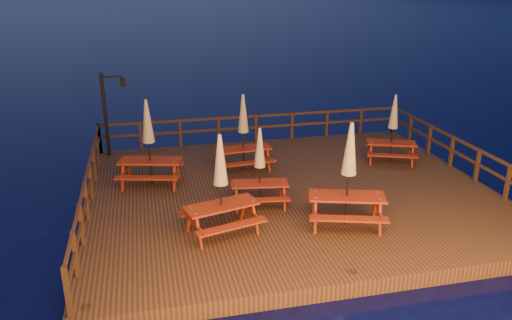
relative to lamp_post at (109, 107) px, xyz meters
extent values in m
plane|color=#050632|center=(5.39, -4.55, -2.20)|extent=(500.00, 500.00, 0.00)
cube|color=#402214|center=(5.39, -4.55, -2.00)|extent=(12.00, 10.00, 0.40)
cylinder|color=#331810|center=(-0.21, 0.05, -2.50)|extent=(0.24, 0.24, 1.40)
cylinder|color=#331810|center=(5.39, -9.15, -2.50)|extent=(0.24, 0.24, 1.40)
cylinder|color=#331810|center=(5.39, 0.05, -2.50)|extent=(0.24, 0.24, 1.40)
cylinder|color=#331810|center=(10.99, 0.05, -2.50)|extent=(0.24, 0.24, 1.40)
cube|color=#331810|center=(5.39, 0.30, -0.75)|extent=(11.70, 0.06, 0.09)
cube|color=#331810|center=(5.39, 0.30, -1.19)|extent=(11.70, 0.06, 0.09)
cube|color=#331810|center=(0.71, 0.30, -1.25)|extent=(0.10, 0.10, 1.10)
cube|color=#331810|center=(5.39, 0.30, -1.25)|extent=(0.10, 0.10, 1.10)
cube|color=#331810|center=(10.07, 0.30, -1.25)|extent=(0.10, 0.10, 1.10)
cube|color=#331810|center=(-0.46, -4.55, -0.75)|extent=(0.06, 9.70, 0.09)
cube|color=#331810|center=(-0.46, -4.55, -1.19)|extent=(0.06, 9.70, 0.09)
cube|color=#331810|center=(-0.46, -8.43, -1.25)|extent=(0.10, 0.10, 1.10)
cube|color=#331810|center=(-0.46, -4.55, -1.25)|extent=(0.10, 0.10, 1.10)
cube|color=#331810|center=(-0.46, -0.67, -1.25)|extent=(0.10, 0.10, 1.10)
cube|color=#331810|center=(11.24, -4.55, -0.75)|extent=(0.06, 9.70, 0.09)
cube|color=#331810|center=(11.24, -4.55, -1.19)|extent=(0.06, 9.70, 0.09)
cube|color=#331810|center=(11.24, -4.55, -1.25)|extent=(0.10, 0.10, 1.10)
cube|color=#331810|center=(11.24, -0.67, -1.25)|extent=(0.10, 0.10, 1.10)
cube|color=black|center=(-0.16, 0.00, -0.30)|extent=(0.12, 0.12, 3.00)
cube|color=black|center=(0.19, 0.00, 1.05)|extent=(0.70, 0.06, 0.06)
cube|color=black|center=(0.54, 0.00, 0.85)|extent=(0.18, 0.18, 0.28)
sphere|color=#FFCB66|center=(0.54, 0.00, 0.85)|extent=(0.14, 0.14, 0.14)
cube|color=maroon|center=(4.20, -5.36, -1.13)|extent=(1.66, 0.84, 0.04)
cube|color=maroon|center=(4.28, -4.83, -1.40)|extent=(1.61, 0.48, 0.04)
cube|color=maroon|center=(4.12, -5.88, -1.40)|extent=(1.61, 0.48, 0.04)
cube|color=maroon|center=(3.59, -4.97, -1.46)|extent=(0.07, 0.10, 0.66)
cube|color=maroon|center=(3.50, -5.55, -1.46)|extent=(0.07, 0.10, 0.66)
cube|color=maroon|center=(4.90, -5.17, -1.46)|extent=(0.07, 0.10, 0.66)
cube|color=maroon|center=(4.82, -5.74, -1.46)|extent=(0.07, 0.10, 0.66)
cylinder|color=black|center=(4.20, -5.36, -0.69)|extent=(0.04, 0.04, 2.21)
cone|color=tan|center=(4.20, -5.36, -0.07)|extent=(0.32, 0.32, 1.11)
sphere|color=black|center=(4.20, -5.36, 0.44)|extent=(0.06, 0.06, 0.06)
cube|color=maroon|center=(6.11, -7.02, -0.99)|extent=(2.07, 1.28, 0.05)
cube|color=maroon|center=(6.30, -6.40, -1.31)|extent=(1.94, 0.85, 0.05)
cube|color=maroon|center=(5.93, -7.64, -1.31)|extent=(1.94, 0.85, 0.05)
cube|color=maroon|center=(5.44, -6.45, -1.39)|extent=(0.09, 0.12, 0.81)
cube|color=maroon|center=(5.24, -7.13, -1.39)|extent=(0.09, 0.12, 0.81)
cube|color=maroon|center=(6.99, -6.92, -1.39)|extent=(0.09, 0.12, 0.81)
cube|color=maroon|center=(6.78, -7.60, -1.39)|extent=(0.09, 0.12, 0.81)
cylinder|color=black|center=(6.11, -7.02, -0.45)|extent=(0.05, 0.05, 2.69)
cone|color=tan|center=(6.11, -7.02, 0.31)|extent=(0.39, 0.39, 1.35)
sphere|color=black|center=(6.11, -7.02, 0.93)|extent=(0.08, 0.08, 0.08)
cube|color=maroon|center=(1.26, -3.13, -1.01)|extent=(2.01, 1.16, 0.05)
cube|color=maroon|center=(1.41, -2.52, -1.32)|extent=(1.91, 0.73, 0.05)
cube|color=maroon|center=(1.12, -3.75, -1.32)|extent=(1.91, 0.73, 0.05)
cube|color=maroon|center=(0.58, -2.61, -1.40)|extent=(0.09, 0.12, 0.79)
cube|color=maroon|center=(0.42, -3.29, -1.40)|extent=(0.09, 0.12, 0.79)
cube|color=maroon|center=(2.11, -2.98, -1.40)|extent=(0.09, 0.12, 0.79)
cube|color=maroon|center=(1.95, -3.66, -1.40)|extent=(0.09, 0.12, 0.79)
cylinder|color=black|center=(1.26, -3.13, -0.48)|extent=(0.05, 0.05, 2.63)
cone|color=tan|center=(1.26, -3.13, 0.25)|extent=(0.38, 0.38, 1.31)
sphere|color=black|center=(1.26, -3.13, 0.86)|extent=(0.07, 0.07, 0.07)
cube|color=maroon|center=(4.32, -2.53, -1.04)|extent=(1.86, 0.86, 0.05)
cube|color=maroon|center=(4.27, -1.93, -1.34)|extent=(1.82, 0.44, 0.05)
cube|color=maroon|center=(4.37, -3.13, -1.34)|extent=(1.82, 0.44, 0.05)
cube|color=maroon|center=(3.54, -2.27, -1.42)|extent=(0.07, 0.11, 0.75)
cube|color=maroon|center=(3.60, -2.93, -1.42)|extent=(0.07, 0.11, 0.75)
cube|color=maroon|center=(5.04, -2.14, -1.42)|extent=(0.07, 0.11, 0.75)
cube|color=maroon|center=(5.10, -2.80, -1.42)|extent=(0.07, 0.11, 0.75)
cylinder|color=black|center=(4.32, -2.53, -0.54)|extent=(0.04, 0.04, 2.51)
cone|color=tan|center=(4.32, -2.53, 0.16)|extent=(0.36, 0.36, 1.25)
sphere|color=black|center=(4.32, -2.53, 0.74)|extent=(0.07, 0.07, 0.07)
cube|color=maroon|center=(9.48, -2.93, -1.10)|extent=(1.79, 1.20, 0.05)
cube|color=maroon|center=(9.67, -2.41, -1.38)|extent=(1.66, 0.84, 0.05)
cube|color=maroon|center=(9.28, -3.45, -1.38)|extent=(1.66, 0.84, 0.05)
cube|color=maroon|center=(8.93, -2.40, -1.45)|extent=(0.09, 0.11, 0.70)
cube|color=maroon|center=(8.72, -2.97, -1.45)|extent=(0.09, 0.11, 0.70)
cube|color=maroon|center=(10.24, -2.89, -1.45)|extent=(0.09, 0.11, 0.70)
cube|color=maroon|center=(10.02, -3.47, -1.45)|extent=(0.09, 0.11, 0.70)
cylinder|color=black|center=(9.48, -2.93, -0.63)|extent=(0.04, 0.04, 2.32)
cone|color=tan|center=(9.48, -2.93, 0.02)|extent=(0.33, 0.33, 1.16)
sphere|color=black|center=(9.48, -2.93, 0.56)|extent=(0.07, 0.07, 0.07)
cube|color=maroon|center=(2.89, -6.75, -1.03)|extent=(1.95, 1.16, 0.05)
cube|color=maroon|center=(2.74, -6.16, -1.34)|extent=(1.84, 0.75, 0.05)
cube|color=maroon|center=(3.05, -7.33, -1.34)|extent=(1.84, 0.75, 0.05)
cube|color=maroon|center=(2.07, -6.62, -1.42)|extent=(0.08, 0.11, 0.76)
cube|color=maroon|center=(2.24, -7.26, -1.42)|extent=(0.08, 0.11, 0.76)
cube|color=maroon|center=(3.54, -6.23, -1.42)|extent=(0.08, 0.11, 0.76)
cube|color=maroon|center=(3.71, -6.87, -1.42)|extent=(0.08, 0.11, 0.76)
cylinder|color=black|center=(2.89, -6.75, -0.53)|extent=(0.04, 0.04, 2.53)
cone|color=tan|center=(2.89, -6.75, 0.18)|extent=(0.36, 0.36, 1.27)
sphere|color=black|center=(2.89, -6.75, 0.77)|extent=(0.07, 0.07, 0.07)
camera|label=1|loc=(1.21, -17.89, 4.30)|focal=35.00mm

